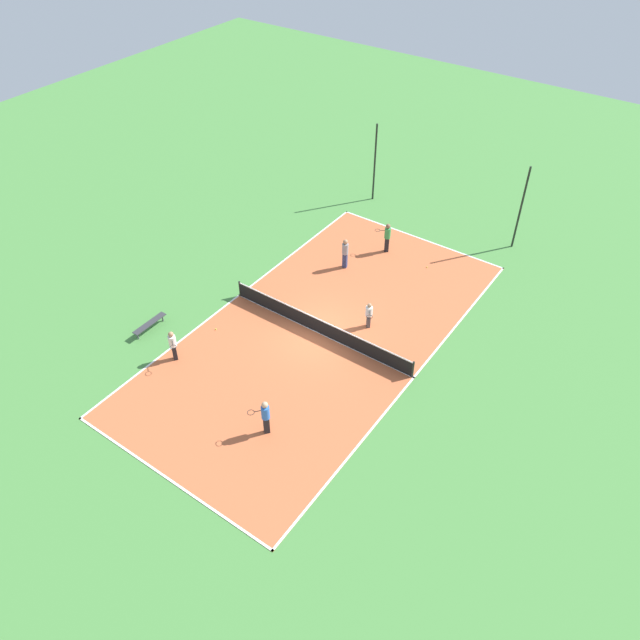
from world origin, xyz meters
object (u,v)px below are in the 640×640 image
player_near_blue (265,415)px  tennis_ball_midcourt (216,329)px  player_baseline_gray (345,251)px  fence_post_back_right (521,208)px  player_far_white (369,314)px  player_near_white (173,344)px  fence_post_back_left (375,163)px  bench (150,324)px  tennis_net (320,326)px  tennis_ball_right_alley (427,267)px  player_far_green (387,236)px

player_near_blue → tennis_ball_midcourt: bearing=-79.4°
player_baseline_gray → fence_post_back_right: size_ratio=0.35×
player_far_white → fence_post_back_right: fence_post_back_right is taller
player_baseline_gray → player_near_white: (-2.50, -10.94, -0.09)m
player_baseline_gray → fence_post_back_left: (-2.76, 7.54, 1.51)m
bench → player_baseline_gray: (5.05, 10.16, 0.70)m
player_baseline_gray → fence_post_back_right: fence_post_back_right is taller
tennis_net → tennis_ball_right_alley: bearing=77.7°
tennis_net → player_near_blue: player_near_blue is taller
bench → player_near_blue: player_near_blue is taller
tennis_net → fence_post_back_left: bearing=110.6°
tennis_net → tennis_ball_midcourt: (-4.46, -2.83, -0.45)m
player_baseline_gray → player_far_green: 2.96m
tennis_net → player_far_white: bearing=47.3°
player_far_green → fence_post_back_left: 6.35m
tennis_net → fence_post_back_right: bearing=69.4°
tennis_net → player_far_green: size_ratio=5.74×
fence_post_back_right → tennis_net: bearing=-110.6°
player_near_white → fence_post_back_right: fence_post_back_right is taller
player_near_blue → tennis_net: bearing=-124.0°
tennis_ball_midcourt → fence_post_back_left: 16.02m
player_near_blue → player_near_white: (-6.38, 0.95, -0.10)m
player_far_white → tennis_ball_midcourt: size_ratio=21.80×
tennis_ball_right_alley → player_near_blue: bearing=-90.0°
tennis_ball_midcourt → fence_post_back_right: (9.34, 15.82, 2.54)m
player_far_green → player_near_blue: size_ratio=1.00×
tennis_ball_right_alley → player_near_white: bearing=-115.1°
player_baseline_gray → bench: bearing=-127.7°
player_far_green → fence_post_back_left: bearing=-81.9°
fence_post_back_left → tennis_net: bearing=-69.4°
tennis_net → tennis_ball_midcourt: size_ratio=155.91×
bench → tennis_ball_right_alley: (8.94, 12.81, -0.34)m
player_far_white → fence_post_back_left: bearing=177.5°
player_far_green → fence_post_back_right: 7.73m
tennis_ball_midcourt → player_baseline_gray: bearing=74.2°
player_baseline_gray → player_far_white: (3.82, -3.61, -0.23)m
player_baseline_gray → fence_post_back_left: 8.17m
tennis_ball_right_alley → fence_post_back_right: (3.11, 4.89, 2.54)m
bench → tennis_ball_midcourt: 3.31m
bench → tennis_ball_midcourt: bench is taller
fence_post_back_left → player_far_white: bearing=-59.5°
player_baseline_gray → fence_post_back_left: size_ratio=0.35×
player_near_blue → player_near_white: size_ratio=1.09×
player_near_white → player_far_white: bearing=88.1°
player_near_blue → player_baseline_gray: bearing=-121.2°
bench → tennis_ball_right_alley: bench is taller
player_far_green → tennis_ball_midcourt: player_far_green is taller
player_baseline_gray → player_near_white: size_ratio=1.08×
player_near_blue → fence_post_back_right: (3.11, 19.43, 1.50)m
player_far_white → bench: bearing=-86.5°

